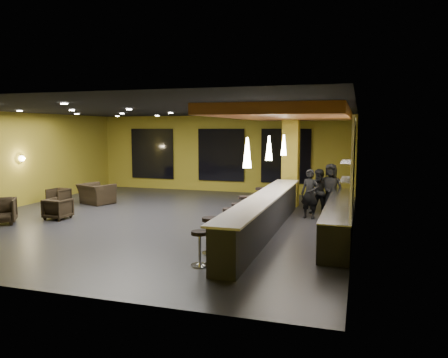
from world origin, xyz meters
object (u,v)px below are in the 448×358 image
(prep_counter, at_px, (340,219))
(bar_stool_5, at_px, (258,201))
(pendant_1, at_px, (269,148))
(bar_stool_6, at_px, (261,195))
(armchair_d, at_px, (96,194))
(armchair_a, at_px, (1,211))
(armchair_c, at_px, (59,197))
(bar_counter, at_px, (265,215))
(pendant_0, at_px, (247,153))
(staff_c, at_px, (331,189))
(bar_stool_4, at_px, (245,206))
(staff_a, at_px, (310,194))
(armchair_b, at_px, (58,209))
(pendant_2, at_px, (284,145))
(bar_stool_0, at_px, (200,244))
(bar_stool_3, at_px, (238,213))
(staff_b, at_px, (320,192))
(bar_stool_1, at_px, (211,231))
(column, at_px, (291,160))
(bar_stool_2, at_px, (231,220))

(prep_counter, xyz_separation_m, bar_stool_5, (-2.70, 1.82, 0.06))
(pendant_1, bearing_deg, bar_stool_5, 111.06)
(bar_stool_6, bearing_deg, armchair_d, -173.08)
(armchair_a, height_order, armchair_c, armchair_a)
(bar_counter, distance_m, pendant_0, 2.72)
(staff_c, xyz_separation_m, bar_stool_4, (-2.41, -2.34, -0.33))
(staff_a, height_order, armchair_b, staff_a)
(prep_counter, bearing_deg, bar_stool_5, 145.97)
(pendant_2, bearing_deg, armchair_d, -178.25)
(bar_counter, height_order, bar_stool_0, bar_counter)
(pendant_1, height_order, staff_c, pendant_1)
(bar_stool_0, height_order, bar_stool_4, bar_stool_4)
(staff_a, relative_size, bar_stool_3, 2.06)
(bar_counter, distance_m, staff_c, 3.82)
(bar_stool_3, height_order, bar_stool_5, bar_stool_3)
(staff_c, bearing_deg, armchair_b, -150.90)
(bar_stool_6, bearing_deg, staff_b, -9.98)
(pendant_1, relative_size, armchair_b, 0.95)
(pendant_1, bearing_deg, pendant_0, -90.00)
(bar_stool_1, bearing_deg, staff_b, 70.28)
(pendant_0, bearing_deg, armchair_b, 164.16)
(staff_a, bearing_deg, column, 129.90)
(bar_stool_1, xyz_separation_m, bar_stool_3, (-0.05, 2.51, -0.05))
(bar_counter, height_order, pendant_2, pendant_2)
(pendant_0, bearing_deg, prep_counter, 51.34)
(bar_stool_4, height_order, bar_stool_5, bar_stool_4)
(column, distance_m, pendant_1, 4.14)
(column, relative_size, armchair_a, 4.04)
(armchair_d, relative_size, bar_stool_6, 1.53)
(pendant_2, bearing_deg, bar_stool_0, -96.33)
(armchair_d, bearing_deg, bar_stool_5, -163.78)
(armchair_c, relative_size, bar_stool_2, 0.81)
(bar_stool_2, bearing_deg, pendant_1, 67.14)
(pendant_0, distance_m, pendant_2, 5.00)
(pendant_0, relative_size, pendant_2, 1.00)
(armchair_d, bearing_deg, bar_stool_1, 161.70)
(pendant_0, distance_m, staff_b, 5.54)
(bar_counter, distance_m, bar_stool_5, 2.43)
(bar_stool_2, bearing_deg, bar_stool_1, -94.18)
(bar_stool_6, bearing_deg, armchair_a, -145.87)
(staff_a, relative_size, armchair_c, 2.30)
(bar_stool_5, bearing_deg, bar_stool_1, -90.72)
(bar_counter, relative_size, column, 2.29)
(bar_stool_0, relative_size, bar_stool_6, 0.96)
(armchair_b, relative_size, bar_stool_4, 0.88)
(prep_counter, bearing_deg, bar_counter, -165.96)
(bar_stool_4, distance_m, bar_stool_5, 1.20)
(armchair_d, bearing_deg, bar_stool_2, 169.75)
(bar_counter, xyz_separation_m, bar_stool_3, (-0.81, 0.14, -0.00))
(column, xyz_separation_m, armchair_a, (-7.95, -5.83, -1.36))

